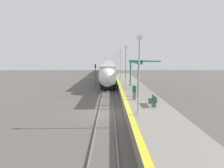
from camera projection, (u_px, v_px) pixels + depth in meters
The scene contains 13 objects.
ground_plane at pixel (106, 114), 16.37m from camera, with size 120.00×120.00×0.00m, color #56514C.
rail_left at pixel (99, 113), 16.35m from camera, with size 0.08×90.00×0.15m, color slate.
rail_right at pixel (114, 113), 16.37m from camera, with size 0.08×90.00×0.15m, color slate.
train at pixel (109, 67), 57.02m from camera, with size 2.76×66.79×3.90m.
platform_right at pixel (145, 108), 16.35m from camera, with size 4.06×64.00×1.00m.
platform_bench at pixel (153, 100), 15.43m from camera, with size 0.44×1.68×0.89m.
person_waiting at pixel (134, 92), 17.52m from camera, with size 0.36×0.22×1.60m.
railway_signal at pixel (95, 72), 34.55m from camera, with size 0.28×0.28×3.95m.
lamppost_near at pixel (139, 71), 12.44m from camera, with size 0.36×0.20×5.72m.
lamppost_mid at pixel (126, 65), 22.85m from camera, with size 0.36×0.20×5.72m.
lamppost_far at pixel (121, 63), 33.26m from camera, with size 0.36×0.20×5.72m.
lamppost_farthest at pixel (118, 62), 43.67m from camera, with size 0.36×0.20×5.72m.
station_canopy at pixel (139, 62), 22.28m from camera, with size 2.02×10.42×3.91m.
Camera 1 is at (0.32, -15.79, 5.16)m, focal length 28.00 mm.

